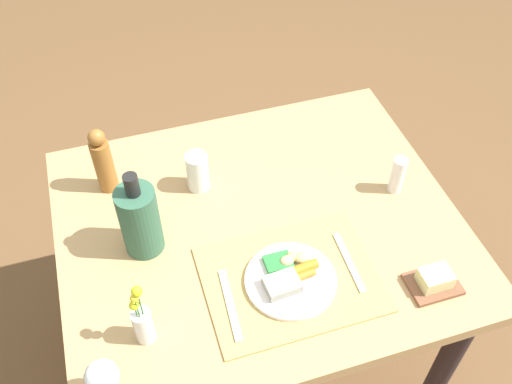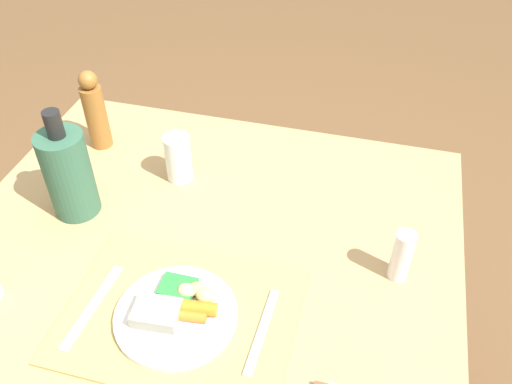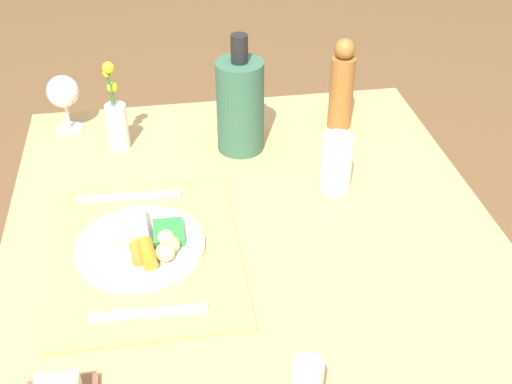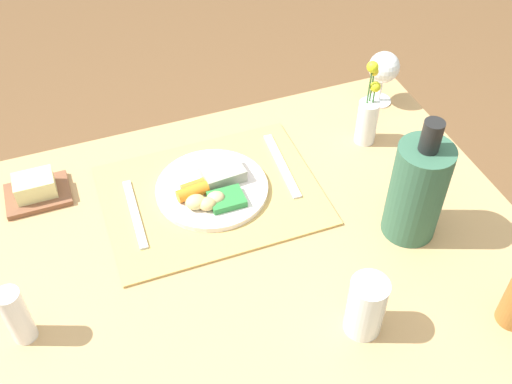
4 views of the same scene
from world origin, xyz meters
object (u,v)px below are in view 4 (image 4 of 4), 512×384
flower_vase (368,116)px  butter_dish (36,189)px  dining_table (254,296)px  knife (135,213)px  cooler_bottle (417,190)px  salt_shaker (17,316)px  dinner_plate (213,188)px  water_tumbler (365,309)px  fork (282,165)px  wine_glass (384,69)px

flower_vase → butter_dish: bearing=-5.9°
dining_table → knife: 0.29m
knife → dining_table: bearing=133.8°
cooler_bottle → salt_shaker: cooler_bottle is taller
dinner_plate → salt_shaker: 0.45m
dining_table → water_tumbler: (-0.13, 0.19, 0.15)m
dinner_plate → fork: 0.17m
dinner_plate → flower_vase: (-0.38, -0.05, 0.05)m
knife → butter_dish: 0.22m
dinner_plate → knife: bearing=1.7°
water_tumbler → salt_shaker: 0.57m
dining_table → knife: (0.18, -0.20, 0.11)m
knife → flower_vase: bearing=-173.0°
fork → salt_shaker: size_ratio=1.73×
dining_table → wine_glass: size_ratio=8.12×
dinner_plate → butter_dish: size_ratio=1.80×
butter_dish → cooler_bottle: bearing=152.9°
dining_table → cooler_bottle: 0.38m
salt_shaker → flower_vase: (-0.78, -0.26, 0.01)m
wine_glass → flower_vase: bearing=49.6°
cooler_bottle → wine_glass: cooler_bottle is taller
butter_dish → dinner_plate: bearing=160.7°
dinner_plate → fork: size_ratio=1.13×
fork → wine_glass: (-0.31, -0.14, 0.09)m
cooler_bottle → flower_vase: 0.28m
flower_vase → water_tumbler: bearing=62.0°
dining_table → salt_shaker: bearing=0.8°
fork → water_tumbler: size_ratio=1.70×
dining_table → fork: (-0.15, -0.23, 0.11)m
dining_table → wine_glass: 0.62m
flower_vase → wine_glass: bearing=-130.4°
knife → water_tumbler: bearing=130.1°
fork → wine_glass: wine_glass is taller
wine_glass → dining_table: bearing=38.6°
dinner_plate → knife: (0.17, 0.00, -0.01)m
wine_glass → salt_shaker: wine_glass is taller
fork → butter_dish: bearing=-7.2°
dinner_plate → butter_dish: (0.34, -0.12, 0.00)m
knife → butter_dish: size_ratio=1.48×
water_tumbler → dinner_plate: bearing=-70.0°
dinner_plate → water_tumbler: (-0.14, 0.39, 0.03)m
cooler_bottle → salt_shaker: 0.73m
knife → cooler_bottle: size_ratio=0.72×
knife → water_tumbler: (-0.31, 0.39, 0.04)m
cooler_bottle → wine_glass: (-0.15, -0.39, -0.01)m
salt_shaker → dinner_plate: bearing=-152.2°
cooler_bottle → butter_dish: size_ratio=2.06×
fork → dinner_plate: bearing=12.0°
water_tumbler → knife: bearing=-51.5°
water_tumbler → cooler_bottle: size_ratio=0.45×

